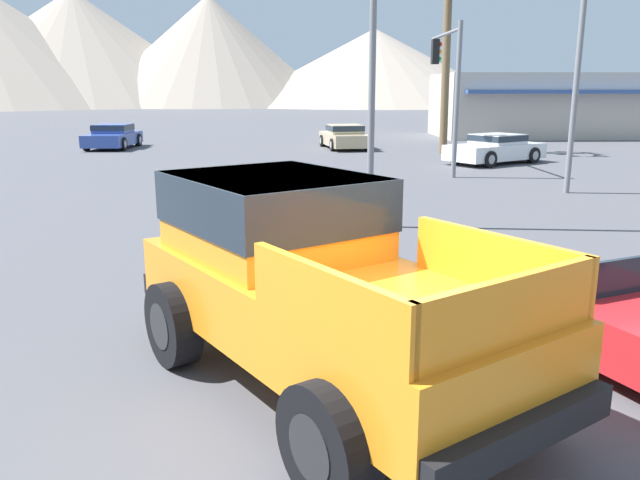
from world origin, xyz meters
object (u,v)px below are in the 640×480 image
at_px(traffic_light_main, 635,43).
at_px(traffic_light_crosswalk, 447,70).
at_px(parked_car_white, 496,148).
at_px(parked_car_blue, 113,136).
at_px(orange_pickup_truck, 305,271).
at_px(parked_car_tan, 344,136).
at_px(palm_tree_short, 450,7).

xyz_separation_m(traffic_light_main, traffic_light_crosswalk, (-3.93, 5.02, -0.55)).
height_order(parked_car_white, parked_car_blue, parked_car_blue).
bearing_deg(orange_pickup_truck, traffic_light_main, 18.58).
bearing_deg(parked_car_blue, parked_car_tan, 179.17).
distance_m(parked_car_white, parked_car_tan, 8.67).
height_order(traffic_light_main, palm_tree_short, palm_tree_short).
bearing_deg(traffic_light_main, parked_car_tan, 115.96).
relative_size(traffic_light_main, palm_tree_short, 0.68).
height_order(parked_car_white, palm_tree_short, palm_tree_short).
xyz_separation_m(orange_pickup_truck, parked_car_blue, (-9.35, 26.03, -0.52)).
xyz_separation_m(parked_car_white, parked_car_blue, (-17.15, 7.19, 0.02)).
height_order(parked_car_blue, traffic_light_crosswalk, traffic_light_crosswalk).
bearing_deg(traffic_light_main, palm_tree_short, 101.68).
height_order(parked_car_tan, traffic_light_crosswalk, traffic_light_crosswalk).
distance_m(parked_car_blue, traffic_light_crosswalk, 17.59).
height_order(parked_car_blue, palm_tree_short, palm_tree_short).
bearing_deg(traffic_light_main, orange_pickup_truck, -128.32).
height_order(parked_car_blue, parked_car_tan, parked_car_blue).
xyz_separation_m(parked_car_white, parked_car_tan, (-5.56, 6.65, 0.01)).
xyz_separation_m(parked_car_white, palm_tree_short, (-1.12, 4.19, 5.80)).
bearing_deg(traffic_light_crosswalk, parked_car_blue, 56.63).
xyz_separation_m(parked_car_blue, parked_car_tan, (11.59, -0.54, -0.01)).
distance_m(parked_car_white, palm_tree_short, 7.24).
xyz_separation_m(parked_car_tan, traffic_light_main, (6.83, -14.02, 3.50)).
relative_size(parked_car_tan, traffic_light_main, 0.75).
distance_m(traffic_light_crosswalk, palm_tree_short, 7.30).
distance_m(parked_car_blue, palm_tree_short, 17.30).
bearing_deg(parked_car_tan, parked_car_blue, 168.30).
bearing_deg(palm_tree_short, parked_car_blue, 169.39).
bearing_deg(orange_pickup_truck, palm_tree_short, 40.75).
relative_size(parked_car_blue, traffic_light_main, 0.72).
relative_size(parked_car_blue, palm_tree_short, 0.49).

